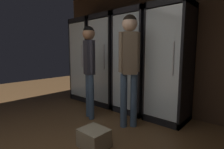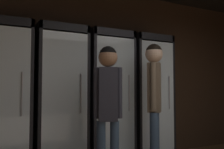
{
  "view_description": "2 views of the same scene",
  "coord_description": "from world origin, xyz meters",
  "px_view_note": "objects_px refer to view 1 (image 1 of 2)",
  "views": [
    {
      "loc": [
        1.31,
        -0.15,
        1.19
      ],
      "look_at": [
        -1.03,
        2.49,
        0.73
      ],
      "focal_mm": 27.34,
      "sensor_mm": 36.0,
      "label": 1
    },
    {
      "loc": [
        -2.21,
        -0.69,
        1.16
      ],
      "look_at": [
        -0.7,
        2.31,
        1.35
      ],
      "focal_mm": 40.12,
      "sensor_mm": 36.0,
      "label": 2
    }
  ],
  "objects_px": {
    "cooler_right": "(170,65)",
    "cooler_far_left": "(89,61)",
    "cooler_center": "(135,63)",
    "cooler_left": "(109,62)",
    "shopper_near": "(89,61)",
    "wine_crate_floor": "(94,138)",
    "shopper_far": "(129,58)"
  },
  "relations": [
    {
      "from": "cooler_left",
      "to": "cooler_center",
      "type": "relative_size",
      "value": 1.0
    },
    {
      "from": "cooler_center",
      "to": "cooler_left",
      "type": "bearing_deg",
      "value": 179.92
    },
    {
      "from": "cooler_right",
      "to": "shopper_near",
      "type": "bearing_deg",
      "value": -141.22
    },
    {
      "from": "cooler_right",
      "to": "wine_crate_floor",
      "type": "relative_size",
      "value": 5.71
    },
    {
      "from": "cooler_center",
      "to": "shopper_near",
      "type": "distance_m",
      "value": 0.96
    },
    {
      "from": "cooler_center",
      "to": "cooler_far_left",
      "type": "bearing_deg",
      "value": 179.95
    },
    {
      "from": "shopper_far",
      "to": "cooler_center",
      "type": "bearing_deg",
      "value": 117.12
    },
    {
      "from": "cooler_far_left",
      "to": "cooler_center",
      "type": "height_order",
      "value": "same"
    },
    {
      "from": "shopper_near",
      "to": "shopper_far",
      "type": "relative_size",
      "value": 0.94
    },
    {
      "from": "cooler_right",
      "to": "shopper_far",
      "type": "xyz_separation_m",
      "value": [
        -0.35,
        -0.72,
        0.13
      ]
    },
    {
      "from": "cooler_far_left",
      "to": "cooler_left",
      "type": "height_order",
      "value": "same"
    },
    {
      "from": "cooler_far_left",
      "to": "wine_crate_floor",
      "type": "xyz_separation_m",
      "value": [
        1.82,
        -1.49,
        -0.86
      ]
    },
    {
      "from": "cooler_far_left",
      "to": "cooler_right",
      "type": "height_order",
      "value": "same"
    },
    {
      "from": "cooler_right",
      "to": "cooler_far_left",
      "type": "bearing_deg",
      "value": -179.98
    },
    {
      "from": "shopper_far",
      "to": "wine_crate_floor",
      "type": "height_order",
      "value": "shopper_far"
    },
    {
      "from": "cooler_center",
      "to": "shopper_near",
      "type": "height_order",
      "value": "cooler_center"
    },
    {
      "from": "cooler_left",
      "to": "cooler_right",
      "type": "relative_size",
      "value": 1.0
    },
    {
      "from": "cooler_left",
      "to": "shopper_near",
      "type": "distance_m",
      "value": 0.94
    },
    {
      "from": "cooler_left",
      "to": "shopper_near",
      "type": "height_order",
      "value": "cooler_left"
    },
    {
      "from": "cooler_right",
      "to": "wine_crate_floor",
      "type": "distance_m",
      "value": 1.75
    },
    {
      "from": "cooler_left",
      "to": "cooler_center",
      "type": "xyz_separation_m",
      "value": [
        0.71,
        -0.0,
        0.0
      ]
    },
    {
      "from": "cooler_center",
      "to": "cooler_right",
      "type": "relative_size",
      "value": 1.0
    },
    {
      "from": "cooler_left",
      "to": "wine_crate_floor",
      "type": "distance_m",
      "value": 2.05
    },
    {
      "from": "cooler_far_left",
      "to": "cooler_center",
      "type": "distance_m",
      "value": 1.43
    },
    {
      "from": "wine_crate_floor",
      "to": "shopper_near",
      "type": "bearing_deg",
      "value": 141.8
    },
    {
      "from": "shopper_near",
      "to": "cooler_far_left",
      "type": "bearing_deg",
      "value": 139.88
    },
    {
      "from": "cooler_left",
      "to": "shopper_far",
      "type": "xyz_separation_m",
      "value": [
        1.08,
        -0.72,
        0.13
      ]
    },
    {
      "from": "shopper_near",
      "to": "shopper_far",
      "type": "bearing_deg",
      "value": 11.98
    },
    {
      "from": "cooler_left",
      "to": "cooler_center",
      "type": "height_order",
      "value": "same"
    },
    {
      "from": "cooler_far_left",
      "to": "wine_crate_floor",
      "type": "distance_m",
      "value": 2.51
    },
    {
      "from": "cooler_far_left",
      "to": "cooler_center",
      "type": "xyz_separation_m",
      "value": [
        1.43,
        -0.0,
        0.0
      ]
    },
    {
      "from": "cooler_left",
      "to": "wine_crate_floor",
      "type": "relative_size",
      "value": 5.71
    }
  ]
}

